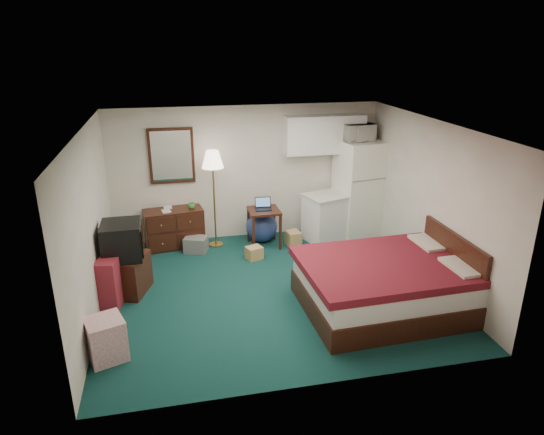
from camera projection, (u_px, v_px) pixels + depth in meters
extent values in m
cube|color=#0E3E39|center=(271.00, 289.00, 7.45)|extent=(5.00, 4.50, 0.01)
cube|color=beige|center=(271.00, 126.00, 6.58)|extent=(5.00, 4.50, 0.01)
cube|color=beige|center=(246.00, 173.00, 9.07)|extent=(5.00, 0.01, 2.50)
cube|color=beige|center=(317.00, 285.00, 4.95)|extent=(5.00, 0.01, 2.50)
cube|color=beige|center=(90.00, 226.00, 6.52)|extent=(0.01, 4.50, 2.50)
cube|color=beige|center=(429.00, 201.00, 7.50)|extent=(0.01, 4.50, 2.50)
sphere|color=navy|center=(262.00, 227.00, 9.10)|extent=(0.66, 0.66, 0.59)
imported|color=white|center=(358.00, 130.00, 8.88)|extent=(0.61, 0.41, 0.38)
imported|color=#A58B52|center=(162.00, 207.00, 8.58)|extent=(0.15, 0.04, 0.20)
imported|color=#A58B52|center=(163.00, 203.00, 8.76)|extent=(0.15, 0.03, 0.20)
imported|color=#43953A|center=(191.00, 205.00, 8.77)|extent=(0.14, 0.12, 0.13)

